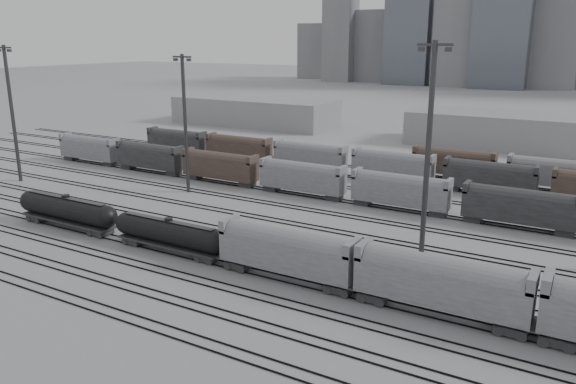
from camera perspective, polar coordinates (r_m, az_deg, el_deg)
The scene contains 14 objects.
ground at distance 64.02m, azimuth -5.30°, elevation -8.08°, with size 900.00×900.00×0.00m, color #A7A7AC.
tracks at distance 77.92m, azimuth 2.14°, elevation -3.62°, with size 220.00×71.50×0.16m.
tank_car_a at distance 83.12m, azimuth -21.54°, elevation -1.67°, with size 18.26×3.04×4.51m.
tank_car_b at distance 70.10m, azimuth -11.96°, elevation -4.12°, with size 16.99×2.83×4.20m.
hopper_car_a at distance 60.42m, azimuth -0.10°, elevation -5.89°, with size 15.83×3.15×5.66m.
hopper_car_b at distance 54.62m, azimuth 15.28°, elevation -8.72°, with size 16.33×3.24×5.84m.
light_mast_a at distance 112.59m, azimuth -26.25°, elevation 7.41°, with size 3.90×0.62×24.36m.
light_mast_b at distance 95.12m, azimuth -10.41°, elevation 7.11°, with size 3.68×0.59×23.00m.
light_mast_c at distance 67.61m, azimuth 14.08°, elevation 4.65°, with size 4.03×0.65×25.22m.
bg_string_near at distance 86.93m, azimuth 11.33°, elevation -0.03°, with size 151.00×3.00×5.60m.
bg_string_mid at distance 99.69m, azimuth 19.79°, elevation 1.32°, with size 151.00×3.00×5.60m.
warehouse_left at distance 172.41m, azimuth -3.45°, elevation 8.16°, with size 50.00×18.00×8.00m, color #949496.
warehouse_mid at distance 146.35m, azimuth 20.23°, elevation 5.98°, with size 40.00×18.00×8.00m, color #949496.
skyline at distance 328.70m, azimuth 26.95°, elevation 15.35°, with size 316.00×22.40×95.00m.
Camera 1 is at (34.34, -47.72, 25.33)m, focal length 35.00 mm.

